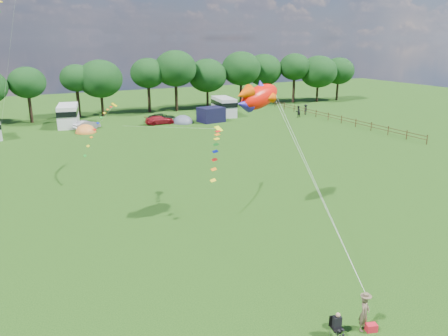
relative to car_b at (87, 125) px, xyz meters
name	(u,v)px	position (x,y,z in m)	size (l,w,h in m)	color
ground_plane	(292,280)	(2.57, -45.48, -0.60)	(180.00, 180.00, 0.00)	black
tree_line	(123,76)	(7.88, 9.51, 5.74)	(102.98, 10.98, 10.27)	black
fence	(335,117)	(34.57, -10.98, 0.10)	(0.12, 33.12, 1.20)	#472D19
car_b	(87,125)	(0.00, 0.00, 0.00)	(1.28, 3.43, 1.21)	gray
car_c	(160,120)	(10.26, -0.92, 0.01)	(1.73, 4.12, 1.24)	maroon
car_d	(162,118)	(11.20, 0.62, 0.01)	(2.03, 4.48, 1.22)	black
campervan_c	(68,115)	(-1.90, 3.46, 1.05)	(3.84, 6.67, 3.07)	silver
campervan_d	(224,106)	(22.03, 1.47, 0.98)	(3.39, 6.32, 2.95)	silver
tent_orange	(86,132)	(-0.56, -2.25, -0.58)	(2.77, 3.03, 2.16)	orange
tent_greyblue	(183,123)	(13.69, -1.50, -0.58)	(3.05, 3.34, 2.27)	#4D5467
awning_navy	(211,115)	(17.81, -2.65, 0.49)	(3.52, 2.86, 2.20)	black
kite_flyer	(364,313)	(2.98, -50.18, 0.21)	(0.59, 0.39, 1.63)	brown
camp_chair	(337,322)	(1.62, -50.01, 0.09)	(0.57, 0.58, 1.17)	#99999E
kite_bag	(371,328)	(3.22, -50.42, -0.44)	(0.48, 0.32, 0.34)	red
fish_kite	(257,97)	(5.08, -37.26, 7.85)	(4.29, 2.60, 2.25)	#F71304
streamer_kite_b	(102,121)	(-2.15, -22.62, 4.49)	(4.16, 4.64, 3.77)	#DEBC01
streamer_kite_c	(216,144)	(3.69, -34.02, 4.12)	(3.17, 4.88, 2.80)	#EAF210
walker_a	(298,112)	(31.90, -5.28, 0.32)	(0.90, 0.55, 1.85)	black
walker_b	(306,109)	(34.56, -3.71, 0.25)	(1.10, 0.51, 1.71)	black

